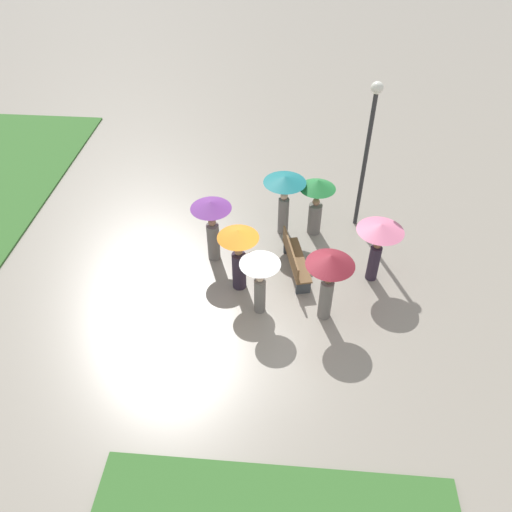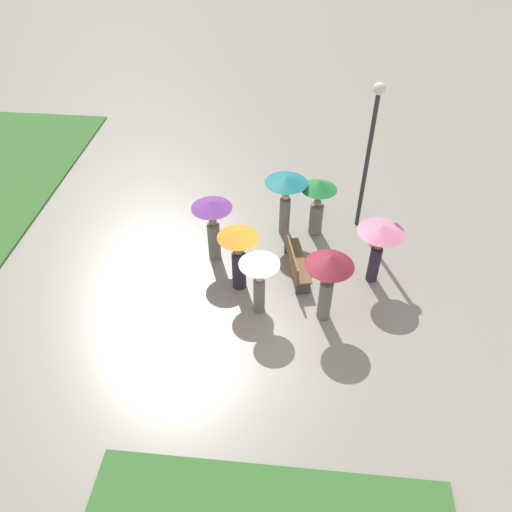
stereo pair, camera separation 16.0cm
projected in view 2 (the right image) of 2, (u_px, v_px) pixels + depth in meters
The scene contains 10 objects.
ground_plane at pixel (276, 310), 12.45m from camera, with size 90.00×90.00×0.00m, color gray.
park_bench at pixel (295, 259), 13.17m from camera, with size 1.86×0.83×0.90m.
lamp_post at pixel (371, 140), 13.23m from camera, with size 0.32×0.32×4.37m.
crowd_person_teal at pixel (286, 191), 13.83m from camera, with size 1.19×1.19×1.92m.
crowd_person_maroon at pixel (329, 272), 11.31m from camera, with size 1.13×1.13×1.97m.
crowd_person_green at pixel (318, 197), 13.95m from camera, with size 1.02×1.02×1.80m.
crowd_person_pink at pixel (380, 239), 12.37m from camera, with size 1.18×1.18×1.80m.
crowd_person_orange at pixel (238, 248), 12.24m from camera, with size 1.03×1.03×1.87m.
crowd_person_purple at pixel (212, 218), 13.06m from camera, with size 1.07×1.07×1.90m.
crowd_person_white at pixel (259, 272), 11.60m from camera, with size 0.97×0.97×1.75m.
Camera 2 is at (-8.44, -0.34, 9.25)m, focal length 35.00 mm.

